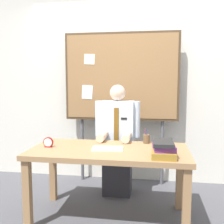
{
  "coord_description": "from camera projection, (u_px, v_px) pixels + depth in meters",
  "views": [
    {
      "loc": [
        0.43,
        -2.57,
        1.4
      ],
      "look_at": [
        0.0,
        0.19,
        1.08
      ],
      "focal_mm": 42.73,
      "sensor_mm": 36.0,
      "label": 1
    }
  ],
  "objects": [
    {
      "name": "ground_plane",
      "position": [
        109.0,
        218.0,
        2.75
      ],
      "size": [
        12.0,
        12.0,
        0.0
      ],
      "primitive_type": "plane",
      "color": "#4C4C51"
    },
    {
      "name": "back_wall",
      "position": [
        123.0,
        85.0,
        3.76
      ],
      "size": [
        6.4,
        0.08,
        2.7
      ],
      "primitive_type": "cube",
      "color": "silver",
      "rests_on": "ground_plane"
    },
    {
      "name": "desk",
      "position": [
        109.0,
        158.0,
        2.68
      ],
      "size": [
        1.57,
        0.77,
        0.73
      ],
      "color": "#9E754C",
      "rests_on": "ground_plane"
    },
    {
      "name": "person",
      "position": [
        117.0,
        144.0,
        3.29
      ],
      "size": [
        0.55,
        0.56,
        1.36
      ],
      "color": "#2D2D33",
      "rests_on": "ground_plane"
    },
    {
      "name": "bulletin_board",
      "position": [
        121.0,
        78.0,
        3.55
      ],
      "size": [
        1.53,
        0.09,
        2.04
      ],
      "color": "#4C3823",
      "rests_on": "ground_plane"
    },
    {
      "name": "book_stack",
      "position": [
        164.0,
        149.0,
        2.39
      ],
      "size": [
        0.22,
        0.31,
        0.14
      ],
      "color": "olive",
      "rests_on": "desk"
    },
    {
      "name": "open_notebook",
      "position": [
        108.0,
        149.0,
        2.65
      ],
      "size": [
        0.32,
        0.22,
        0.01
      ],
      "primitive_type": "cube",
      "rotation": [
        0.0,
        0.0,
        0.09
      ],
      "color": "#F4EFCC",
      "rests_on": "desk"
    },
    {
      "name": "desk_clock",
      "position": [
        48.0,
        143.0,
        2.73
      ],
      "size": [
        0.1,
        0.04,
        0.1
      ],
      "color": "maroon",
      "rests_on": "desk"
    },
    {
      "name": "pen_holder",
      "position": [
        146.0,
        139.0,
        2.9
      ],
      "size": [
        0.07,
        0.07,
        0.16
      ],
      "color": "brown",
      "rests_on": "desk"
    }
  ]
}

